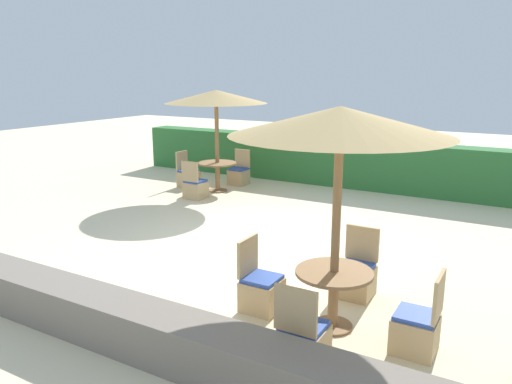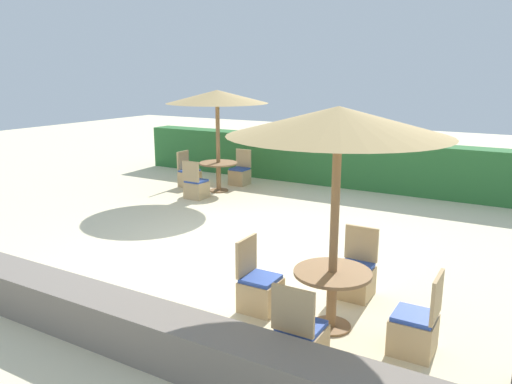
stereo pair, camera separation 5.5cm
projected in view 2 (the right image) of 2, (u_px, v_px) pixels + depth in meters
The scene contains 14 objects.
ground_plane at pixel (238, 250), 8.49m from camera, with size 40.00×40.00×0.00m, color beige.
hedge_row at pixel (352, 163), 13.10m from camera, with size 13.00×0.70×1.24m, color #2D6B33.
stone_border at pixel (91, 313), 5.74m from camera, with size 10.00×0.56×0.53m, color slate.
parasol_back_left at pixel (217, 97), 12.17m from camera, with size 2.52×2.52×2.53m.
round_table_back_left at pixel (218, 169), 12.59m from camera, with size 0.96×0.96×0.74m.
patio_chair_back_left_north at pixel (240, 175), 13.41m from camera, with size 0.46×0.46×0.93m.
patio_chair_back_left_west at pixel (189, 177), 13.18m from camera, with size 0.46×0.46×0.93m.
patio_chair_back_left_south at pixel (196, 188), 11.93m from camera, with size 0.46×0.46×0.93m.
parasol_front_right at pixel (338, 122), 5.38m from camera, with size 2.45×2.45×2.61m.
round_table_front_right at pixel (332, 286), 5.82m from camera, with size 0.91×0.91×0.71m.
patio_chair_front_right_south at pixel (300, 341), 5.13m from camera, with size 0.46×0.46×0.93m.
patio_chair_front_right_north at pixel (355, 278), 6.73m from camera, with size 0.46×0.46×0.93m.
patio_chair_front_right_west at pixel (259, 290), 6.33m from camera, with size 0.46×0.46×0.93m.
patio_chair_front_right_east at pixel (415, 330), 5.36m from camera, with size 0.46×0.46×0.93m.
Camera 2 is at (4.29, -6.78, 2.97)m, focal length 35.00 mm.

